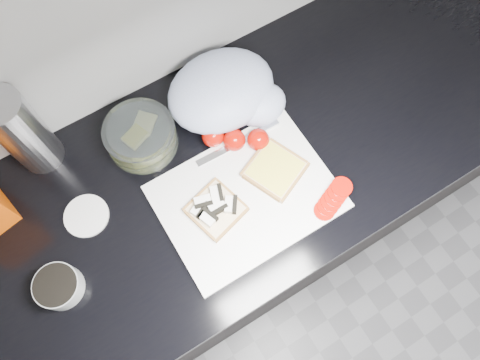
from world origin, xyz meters
name	(u,v)px	position (x,y,z in m)	size (l,w,h in m)	color
base_cabinet	(199,237)	(0.00, 1.20, 0.43)	(3.50, 0.60, 0.86)	black
countertop	(184,192)	(0.00, 1.20, 0.88)	(3.50, 0.64, 0.04)	black
cutting_board	(247,197)	(0.12, 1.10, 0.91)	(0.40, 0.30, 0.01)	silver
bread_left	(215,209)	(0.04, 1.11, 0.92)	(0.14, 0.14, 0.03)	beige
bread_right	(275,170)	(0.21, 1.12, 0.92)	(0.16, 0.16, 0.02)	beige
tomato_slices	(333,199)	(0.28, 0.99, 0.92)	(0.12, 0.09, 0.02)	#A40C03
knife	(248,137)	(0.20, 1.23, 0.92)	(0.23, 0.02, 0.01)	silver
seed_tub	(58,286)	(-0.34, 1.14, 0.93)	(0.10, 0.10, 0.05)	#969B9B
tub_lid	(86,216)	(-0.22, 1.26, 0.90)	(0.10, 0.10, 0.01)	white
glass_bowl	(141,136)	(-0.02, 1.36, 0.94)	(0.17, 0.17, 0.07)	silver
steel_canister	(22,133)	(-0.25, 1.46, 1.02)	(0.10, 0.10, 0.24)	#AFAFB4
grocery_bag	(227,92)	(0.21, 1.34, 0.96)	(0.28, 0.24, 0.12)	silver
whole_tomatoes	(235,139)	(0.17, 1.24, 0.93)	(0.14, 0.12, 0.05)	#A40C03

